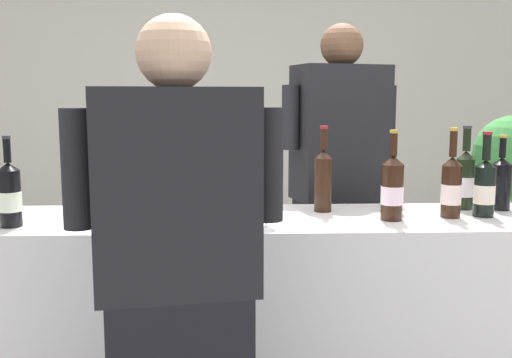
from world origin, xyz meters
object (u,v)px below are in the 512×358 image
Objects in this scene: wine_bottle_6 at (178,187)px; wine_bottle_11 at (501,182)px; wine_bottle_0 at (465,179)px; wine_glass at (266,189)px; wine_bottle_7 at (203,183)px; ice_bucket at (114,183)px; wine_bottle_9 at (392,188)px; wine_bottle_1 at (392,184)px; person_server at (338,212)px; wine_bottle_4 at (227,188)px; person_guest at (179,317)px; wine_bottle_5 at (485,187)px; wine_bottle_2 at (323,178)px; wine_bottle_3 at (10,195)px; wine_bottle_8 at (451,187)px.

wine_bottle_6 is 1.32m from wine_bottle_11.
wine_bottle_0 is 1.84× the size of wine_glass.
wine_bottle_7 is 1.29× the size of ice_bucket.
wine_bottle_0 reaches higher than wine_bottle_9.
wine_bottle_1 is 0.49m from person_server.
person_guest reaches higher than wine_bottle_4.
person_guest is at bearing -118.10° from wine_glass.
wine_bottle_0 is 1.43m from ice_bucket.
wine_bottle_5 is at bearing -19.51° from wine_bottle_1.
wine_bottle_11 is (0.13, 0.14, 0.00)m from wine_bottle_5.
wine_bottle_4 is (-0.39, -0.17, -0.01)m from wine_bottle_2.
wine_bottle_9 is at bearing -150.24° from wine_bottle_0.
person_server is (-0.45, 0.39, -0.21)m from wine_bottle_0.
wine_bottle_3 is 1.92m from wine_bottle_11.
wine_bottle_4 is 1.86× the size of wine_glass.
wine_bottle_8 is (-0.12, -0.16, -0.00)m from wine_bottle_0.
wine_bottle_9 is at bearing -170.43° from wine_bottle_8.
wine_bottle_11 is (0.74, 0.01, -0.02)m from wine_bottle_2.
wine_bottle_9 is (-0.36, -0.20, -0.00)m from wine_bottle_0.
ice_bucket is 1.09m from person_server.
wine_bottle_7 is at bearing 178.04° from wine_bottle_1.
person_server reaches higher than wine_bottle_7.
wine_bottle_0 is at bearing 18.55° from wine_glass.
wine_bottle_9 is (-0.05, -0.17, 0.01)m from wine_bottle_1.
person_server is at bearing 121.19° from wine_bottle_8.
person_guest is (0.06, -0.70, -0.26)m from wine_bottle_6.
wine_bottle_6 is at bearing 171.89° from wine_bottle_9.
wine_bottle_2 is 0.35m from wine_glass.
wine_bottle_0 is 1.11× the size of wine_bottle_1.
wine_bottle_7 is (-1.08, -0.01, -0.01)m from wine_bottle_0.
wine_bottle_9 is 0.99m from person_guest.
person_server reaches higher than wine_bottle_6.
wine_bottle_4 is 0.82m from person_server.
wine_bottle_5 is 1.76× the size of wine_glass.
wine_bottle_4 is 1.03× the size of wine_bottle_9.
wine_bottle_5 reaches higher than wine_bottle_1.
wine_bottle_6 is (-0.58, -0.06, -0.02)m from wine_bottle_2.
wine_bottle_9 is 1.81× the size of wine_glass.
wine_bottle_6 is 1.04× the size of wine_bottle_11.
wine_bottle_8 reaches higher than ice_bucket.
wine_bottle_0 reaches higher than wine_bottle_1.
wine_bottle_0 is at bearing 0.51° from wine_bottle_7.
wine_bottle_11 is (1.90, 0.25, -0.00)m from wine_bottle_3.
wine_bottle_0 is 0.88m from wine_glass.
wine_bottle_8 reaches higher than wine_bottle_5.
wine_bottle_1 is 0.58m from wine_glass.
wine_bottle_7 is 0.82m from person_guest.
wine_bottle_8 is at bearing -175.12° from wine_bottle_5.
wine_bottle_4 is 1.14m from wine_bottle_11.
person_guest is at bearing -102.34° from wine_bottle_4.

